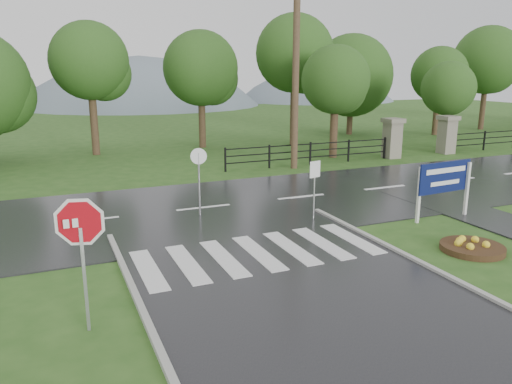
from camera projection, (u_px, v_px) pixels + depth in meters
name	position (u px, v px, depth m)	size (l,w,h in m)	color
ground	(366.00, 345.00, 9.14)	(120.00, 120.00, 0.00)	#2B531B
main_road	(204.00, 209.00, 18.07)	(90.00, 8.00, 0.04)	black
crosswalk	(258.00, 253.00, 13.59)	(6.50, 2.80, 0.02)	silver
pillar_west	(392.00, 137.00, 28.10)	(1.00, 1.00, 2.24)	gray
pillar_east	(447.00, 134.00, 29.63)	(1.00, 1.00, 2.24)	gray
fence_west	(310.00, 151.00, 26.21)	(9.58, 0.08, 1.20)	black
hills	(116.00, 214.00, 72.22)	(102.00, 48.00, 48.00)	slate
treeline	(152.00, 151.00, 30.94)	(83.20, 5.20, 10.00)	#214816
stop_sign	(81.00, 234.00, 9.21)	(1.21, 0.35, 2.82)	#939399
estate_billboard	(445.00, 180.00, 16.49)	(2.25, 0.24, 1.97)	silver
flower_bed	(472.00, 247.00, 13.85)	(1.73, 1.73, 0.35)	#332111
reg_sign_small	(315.00, 178.00, 16.37)	(0.44, 0.12, 2.01)	#939399
reg_sign_round	(199.00, 174.00, 16.82)	(0.54, 0.13, 2.36)	#939399
utility_pole_east	(296.00, 65.00, 24.25)	(1.73, 0.65, 10.01)	#473523
entrance_tree_left	(336.00, 80.00, 27.57)	(3.80, 3.80, 6.25)	#3D2B1C
entrance_tree_right	(448.00, 89.00, 30.83)	(3.31, 3.31, 5.41)	#3D2B1C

